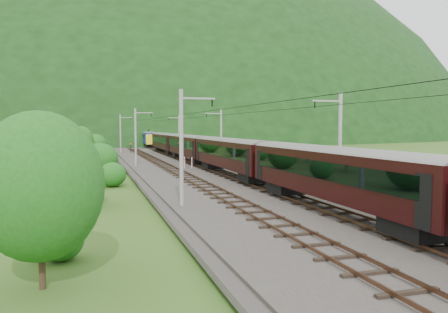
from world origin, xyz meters
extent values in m
plane|color=#3E5A1C|center=(0.00, 0.00, 0.00)|extent=(600.00, 600.00, 0.00)
cube|color=#38332D|center=(0.00, 10.00, 0.15)|extent=(14.00, 220.00, 0.30)
cube|color=brown|center=(-3.12, 10.00, 0.49)|extent=(0.08, 220.00, 0.15)
cube|color=brown|center=(-1.68, 10.00, 0.49)|extent=(0.08, 220.00, 0.15)
cube|color=black|center=(-2.40, 10.00, 0.36)|extent=(2.40, 220.00, 0.12)
cube|color=brown|center=(1.68, 10.00, 0.49)|extent=(0.08, 220.00, 0.15)
cube|color=brown|center=(3.12, 10.00, 0.49)|extent=(0.08, 220.00, 0.15)
cube|color=black|center=(2.40, 10.00, 0.36)|extent=(2.40, 220.00, 0.12)
cylinder|color=gray|center=(-6.20, 0.00, 4.30)|extent=(0.28, 0.28, 8.00)
cube|color=gray|center=(-5.00, 0.00, 7.70)|extent=(2.40, 0.12, 0.12)
cylinder|color=black|center=(-4.00, 0.00, 7.40)|extent=(0.10, 0.10, 0.50)
cylinder|color=gray|center=(-6.20, 32.00, 4.30)|extent=(0.28, 0.28, 8.00)
cube|color=gray|center=(-5.00, 32.00, 7.70)|extent=(2.40, 0.12, 0.12)
cylinder|color=black|center=(-4.00, 32.00, 7.40)|extent=(0.10, 0.10, 0.50)
cylinder|color=gray|center=(-6.20, 64.00, 4.30)|extent=(0.28, 0.28, 8.00)
cube|color=gray|center=(-5.00, 64.00, 7.70)|extent=(2.40, 0.12, 0.12)
cylinder|color=black|center=(-4.00, 64.00, 7.40)|extent=(0.10, 0.10, 0.50)
cylinder|color=gray|center=(-6.20, 96.00, 4.30)|extent=(0.28, 0.28, 8.00)
cube|color=gray|center=(-5.00, 96.00, 7.70)|extent=(2.40, 0.12, 0.12)
cylinder|color=black|center=(-4.00, 96.00, 7.40)|extent=(0.10, 0.10, 0.50)
cylinder|color=gray|center=(-6.20, 128.00, 4.30)|extent=(0.28, 0.28, 8.00)
cube|color=gray|center=(-5.00, 128.00, 7.70)|extent=(2.40, 0.12, 0.12)
cylinder|color=black|center=(-4.00, 128.00, 7.40)|extent=(0.10, 0.10, 0.50)
cylinder|color=gray|center=(6.20, 0.00, 4.30)|extent=(0.28, 0.28, 8.00)
cube|color=gray|center=(5.00, 0.00, 7.70)|extent=(2.40, 0.12, 0.12)
cylinder|color=black|center=(4.00, 0.00, 7.40)|extent=(0.10, 0.10, 0.50)
cylinder|color=gray|center=(6.20, 32.00, 4.30)|extent=(0.28, 0.28, 8.00)
cube|color=gray|center=(5.00, 32.00, 7.70)|extent=(2.40, 0.12, 0.12)
cylinder|color=black|center=(4.00, 32.00, 7.40)|extent=(0.10, 0.10, 0.50)
cylinder|color=gray|center=(6.20, 64.00, 4.30)|extent=(0.28, 0.28, 8.00)
cube|color=gray|center=(5.00, 64.00, 7.70)|extent=(2.40, 0.12, 0.12)
cylinder|color=black|center=(4.00, 64.00, 7.40)|extent=(0.10, 0.10, 0.50)
cylinder|color=gray|center=(6.20, 96.00, 4.30)|extent=(0.28, 0.28, 8.00)
cube|color=gray|center=(5.00, 96.00, 7.70)|extent=(2.40, 0.12, 0.12)
cylinder|color=black|center=(4.00, 96.00, 7.40)|extent=(0.10, 0.10, 0.50)
cylinder|color=gray|center=(6.20, 128.00, 4.30)|extent=(0.28, 0.28, 8.00)
cube|color=gray|center=(5.00, 128.00, 7.70)|extent=(2.40, 0.12, 0.12)
cylinder|color=black|center=(4.00, 128.00, 7.40)|extent=(0.10, 0.10, 0.50)
cylinder|color=black|center=(-2.40, 10.00, 7.10)|extent=(0.03, 198.00, 0.03)
cylinder|color=black|center=(2.40, 10.00, 7.10)|extent=(0.03, 198.00, 0.03)
ellipsoid|color=black|center=(0.00, 260.00, 0.00)|extent=(504.00, 360.00, 244.00)
cube|color=black|center=(2.40, -5.49, 2.80)|extent=(2.70, 20.49, 2.79)
cylinder|color=slate|center=(2.40, -5.49, 4.06)|extent=(2.70, 20.38, 2.70)
cube|color=black|center=(1.03, -5.49, 3.14)|extent=(0.05, 18.03, 1.07)
cube|color=black|center=(3.77, -5.49, 3.14)|extent=(0.05, 18.03, 1.07)
cube|color=black|center=(2.40, -12.66, 0.99)|extent=(2.05, 2.98, 0.84)
cube|color=black|center=(2.40, 1.68, 0.99)|extent=(2.05, 2.98, 0.84)
cube|color=black|center=(2.40, 15.88, 2.80)|extent=(2.70, 20.49, 2.79)
cylinder|color=slate|center=(2.40, 15.88, 4.06)|extent=(2.70, 20.38, 2.70)
cube|color=black|center=(1.03, 15.88, 3.14)|extent=(0.05, 18.03, 1.07)
cube|color=black|center=(3.77, 15.88, 3.14)|extent=(0.05, 18.03, 1.07)
cube|color=black|center=(2.40, 8.71, 0.99)|extent=(2.05, 2.98, 0.84)
cube|color=black|center=(2.40, 23.05, 0.99)|extent=(2.05, 2.98, 0.84)
cube|color=black|center=(2.40, 37.25, 2.80)|extent=(2.70, 20.49, 2.79)
cylinder|color=slate|center=(2.40, 37.25, 4.06)|extent=(2.70, 20.38, 2.70)
cube|color=black|center=(1.03, 37.25, 3.14)|extent=(0.05, 18.03, 1.07)
cube|color=black|center=(3.77, 37.25, 3.14)|extent=(0.05, 18.03, 1.07)
cube|color=black|center=(2.40, 30.08, 0.99)|extent=(2.05, 2.98, 0.84)
cube|color=black|center=(2.40, 44.43, 0.99)|extent=(2.05, 2.98, 0.84)
cube|color=black|center=(2.40, 58.63, 2.80)|extent=(2.70, 20.49, 2.79)
cylinder|color=slate|center=(2.40, 58.63, 4.06)|extent=(2.70, 20.38, 2.70)
cube|color=black|center=(1.03, 58.63, 3.14)|extent=(0.05, 18.03, 1.07)
cube|color=black|center=(3.77, 58.63, 3.14)|extent=(0.05, 18.03, 1.07)
cube|color=black|center=(2.40, 51.46, 0.99)|extent=(2.05, 2.98, 0.84)
cube|color=black|center=(2.40, 65.80, 0.99)|extent=(2.05, 2.98, 0.84)
cube|color=#132899|center=(2.40, 88.38, 2.80)|extent=(2.70, 16.76, 2.79)
cylinder|color=slate|center=(2.40, 88.38, 4.06)|extent=(2.70, 16.68, 2.70)
cube|color=black|center=(1.03, 88.38, 3.14)|extent=(0.05, 14.75, 1.07)
cube|color=black|center=(3.77, 88.38, 3.14)|extent=(0.05, 14.75, 1.07)
cube|color=black|center=(2.40, 82.51, 0.99)|extent=(2.05, 2.98, 0.84)
cube|color=black|center=(2.40, 94.25, 0.99)|extent=(2.05, 2.98, 0.84)
cube|color=yellow|center=(2.40, 96.56, 2.62)|extent=(2.75, 0.50, 2.51)
cube|color=yellow|center=(2.40, 80.20, 2.62)|extent=(2.75, 0.50, 2.51)
cube|color=black|center=(2.40, 91.38, 4.71)|extent=(0.08, 1.60, 0.84)
cylinder|color=red|center=(-0.48, 26.35, 1.08)|extent=(0.17, 0.17, 1.57)
cylinder|color=red|center=(0.52, 26.47, 1.03)|extent=(0.16, 0.16, 1.46)
cylinder|color=black|center=(-4.14, 64.11, 1.19)|extent=(0.13, 0.13, 1.79)
sphere|color=red|center=(-4.14, 64.11, 2.13)|extent=(0.21, 0.21, 0.21)
ellipsoid|color=#195516|center=(-13.47, -9.86, 0.89)|extent=(1.98, 1.98, 1.78)
ellipsoid|color=#195516|center=(-13.62, 3.10, 2.07)|extent=(4.60, 4.60, 4.14)
ellipsoid|color=#195516|center=(-10.23, 13.27, 1.18)|extent=(2.62, 2.62, 2.36)
ellipsoid|color=#195516|center=(-11.07, 25.35, 1.89)|extent=(4.21, 4.21, 3.79)
ellipsoid|color=#195516|center=(-13.74, 40.06, 1.16)|extent=(2.58, 2.58, 2.32)
ellipsoid|color=#195516|center=(-13.17, 51.40, 1.96)|extent=(4.35, 4.35, 3.91)
ellipsoid|color=#195516|center=(-11.32, 64.57, 2.14)|extent=(4.75, 4.75, 4.28)
ellipsoid|color=#195516|center=(-14.79, 77.00, 1.76)|extent=(3.91, 3.91, 3.52)
ellipsoid|color=#195516|center=(-14.22, 91.02, 1.15)|extent=(2.55, 2.55, 2.30)
cylinder|color=black|center=(-13.88, -13.16, 1.71)|extent=(0.24, 0.24, 3.43)
ellipsoid|color=#195516|center=(-13.88, -13.16, 3.67)|extent=(4.41, 4.41, 5.29)
cylinder|color=black|center=(-14.76, 2.32, 1.47)|extent=(0.24, 0.24, 2.94)
ellipsoid|color=#195516|center=(-14.76, 2.32, 3.15)|extent=(3.78, 3.78, 4.53)
cylinder|color=black|center=(-16.79, 18.66, 1.71)|extent=(0.24, 0.24, 3.42)
ellipsoid|color=#195516|center=(-16.79, 18.66, 3.66)|extent=(4.39, 4.39, 5.27)
cylinder|color=black|center=(-18.95, 33.07, 1.83)|extent=(0.24, 0.24, 3.66)
ellipsoid|color=#195516|center=(-18.95, 33.07, 3.92)|extent=(4.71, 4.71, 5.65)
cylinder|color=black|center=(-13.69, 48.51, 1.59)|extent=(0.24, 0.24, 3.19)
ellipsoid|color=#195516|center=(-13.69, 48.51, 3.41)|extent=(4.10, 4.10, 4.91)
cylinder|color=black|center=(-16.91, 62.80, 1.17)|extent=(0.24, 0.24, 2.35)
ellipsoid|color=#195516|center=(-16.91, 62.80, 2.52)|extent=(3.02, 3.02, 3.62)
ellipsoid|color=#195516|center=(9.50, -2.42, 0.93)|extent=(2.07, 2.07, 1.86)
ellipsoid|color=#195516|center=(10.65, 18.22, 1.40)|extent=(3.10, 3.10, 2.79)
ellipsoid|color=#195516|center=(10.53, 39.19, 1.03)|extent=(2.30, 2.30, 2.07)
ellipsoid|color=#195516|center=(12.17, 57.33, 0.88)|extent=(1.96, 1.96, 1.76)
camera|label=1|loc=(-12.14, -29.48, 5.74)|focal=35.00mm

